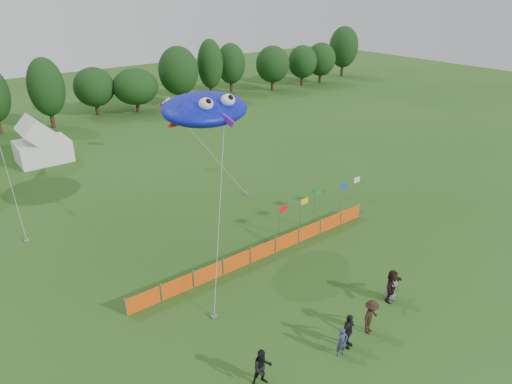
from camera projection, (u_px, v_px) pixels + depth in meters
ground at (329, 325)px, 22.91m from camera, size 160.00×160.00×0.00m
treeline at (68, 88)px, 54.35m from camera, size 104.57×8.78×8.36m
tent_right at (42, 144)px, 43.24m from camera, size 4.73×3.78×3.34m
barrier_fence at (263, 251)px, 28.32m from camera, size 17.90×0.06×1.00m
flag_row at (320, 199)px, 33.25m from camera, size 8.73×0.73×2.03m
spectator_a at (342, 342)px, 20.78m from camera, size 0.63×0.48×1.52m
spectator_b at (262, 368)px, 19.22m from camera, size 1.05×0.93×1.80m
spectator_c at (371, 317)px, 22.09m from camera, size 1.34×0.98×1.87m
spectator_d at (348, 331)px, 21.23m from camera, size 1.15×0.69×1.83m
spectator_e at (392, 286)px, 24.42m from camera, size 0.95×0.71×1.77m
spectator_f at (392, 286)px, 24.34m from camera, size 1.84×1.04×1.89m
stingray_kite at (202, 108)px, 27.11m from camera, size 7.70×14.60×9.99m
small_kite_white at (186, 124)px, 40.67m from camera, size 1.82×11.03×6.20m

